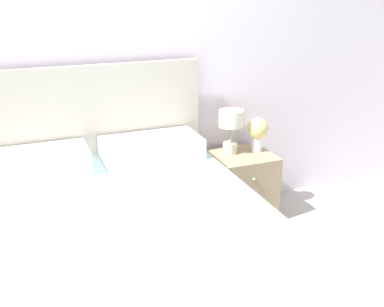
# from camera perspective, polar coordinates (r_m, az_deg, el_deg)

# --- Properties ---
(ground_plane) EXTENTS (12.00, 12.00, 0.00)m
(ground_plane) POSITION_cam_1_polar(r_m,az_deg,el_deg) (3.54, -12.02, -9.36)
(ground_plane) COLOR #BCB7B2
(wall_back) EXTENTS (8.00, 0.06, 2.60)m
(wall_back) POSITION_cam_1_polar(r_m,az_deg,el_deg) (3.18, -14.02, 12.02)
(wall_back) COLOR white
(wall_back) RESTS_ON ground_plane
(bed) EXTENTS (1.63, 2.14, 1.25)m
(bed) POSITION_cam_1_polar(r_m,az_deg,el_deg) (2.53, -8.47, -13.59)
(bed) COLOR tan
(bed) RESTS_ON ground_plane
(nightstand) EXTENTS (0.49, 0.42, 0.53)m
(nightstand) POSITION_cam_1_polar(r_m,az_deg,el_deg) (3.54, 6.13, -4.18)
(nightstand) COLOR tan
(nightstand) RESTS_ON ground_plane
(table_lamp) EXTENTS (0.18, 0.18, 0.34)m
(table_lamp) POSITION_cam_1_polar(r_m,az_deg,el_deg) (3.40, 4.95, 3.70)
(table_lamp) COLOR beige
(table_lamp) RESTS_ON nightstand
(flower_vase) EXTENTS (0.16, 0.16, 0.27)m
(flower_vase) POSITION_cam_1_polar(r_m,az_deg,el_deg) (3.48, 8.35, 2.85)
(flower_vase) COLOR white
(flower_vase) RESTS_ON nightstand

